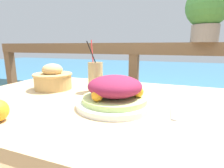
% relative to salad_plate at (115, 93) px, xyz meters
% --- Properties ---
extents(patio_table, '(1.18, 0.80, 0.77)m').
position_rel_salad_plate_xyz_m(patio_table, '(-0.12, 0.06, -0.15)').
color(patio_table, tan).
rests_on(patio_table, ground_plane).
extents(railing_fence, '(2.80, 0.08, 1.01)m').
position_rel_salad_plate_xyz_m(railing_fence, '(-0.12, 0.80, -0.06)').
color(railing_fence, brown).
rests_on(railing_fence, ground_plane).
extents(sea_backdrop, '(12.00, 4.00, 0.49)m').
position_rel_salad_plate_xyz_m(sea_backdrop, '(-0.12, 3.30, -0.57)').
color(sea_backdrop, teal).
rests_on(sea_backdrop, ground_plane).
extents(salad_plate, '(0.28, 0.28, 0.12)m').
position_rel_salad_plate_xyz_m(salad_plate, '(0.00, 0.00, 0.00)').
color(salad_plate, white).
rests_on(salad_plate, patio_table).
extents(drink_glass, '(0.08, 0.07, 0.25)m').
position_rel_salad_plate_xyz_m(drink_glass, '(-0.16, 0.17, 0.02)').
color(drink_glass, tan).
rests_on(drink_glass, patio_table).
extents(bread_basket, '(0.20, 0.20, 0.13)m').
position_rel_salad_plate_xyz_m(bread_basket, '(-0.39, 0.14, 0.00)').
color(bread_basket, tan).
rests_on(bread_basket, patio_table).
extents(potted_plant, '(0.28, 0.28, 0.37)m').
position_rel_salad_plate_xyz_m(potted_plant, '(0.37, 0.80, 0.40)').
color(potted_plant, gray).
rests_on(potted_plant, railing_fence).
extents(knife, '(0.02, 0.18, 0.00)m').
position_rel_salad_plate_xyz_m(knife, '(0.21, 0.03, -0.05)').
color(knife, silver).
rests_on(knife, patio_table).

